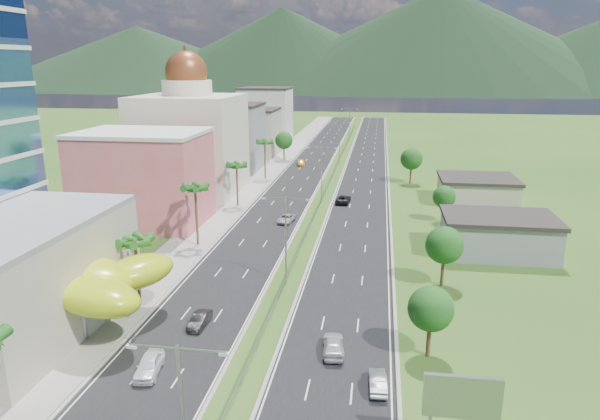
% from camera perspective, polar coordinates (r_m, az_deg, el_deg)
% --- Properties ---
extents(ground, '(500.00, 500.00, 0.00)m').
position_cam_1_polar(ground, '(58.04, -3.23, -11.58)').
color(ground, '#2D5119').
rests_on(ground, ground).
extents(road_left, '(11.00, 260.00, 0.04)m').
position_cam_1_polar(road_left, '(144.19, 1.08, 4.91)').
color(road_left, black).
rests_on(road_left, ground).
extents(road_right, '(11.00, 260.00, 0.04)m').
position_cam_1_polar(road_right, '(143.06, 7.06, 4.71)').
color(road_right, black).
rests_on(road_right, ground).
extents(sidewalk_left, '(7.00, 260.00, 0.12)m').
position_cam_1_polar(sidewalk_left, '(145.69, -2.65, 5.02)').
color(sidewalk_left, gray).
rests_on(sidewalk_left, ground).
extents(median_guardrail, '(0.10, 216.06, 0.76)m').
position_cam_1_polar(median_guardrail, '(125.70, 3.40, 3.60)').
color(median_guardrail, gray).
rests_on(median_guardrail, ground).
extents(streetlight_median_a, '(6.04, 0.25, 11.00)m').
position_cam_1_polar(streetlight_median_a, '(33.98, -12.51, -20.17)').
color(streetlight_median_a, gray).
rests_on(streetlight_median_a, ground).
extents(streetlight_median_b, '(6.04, 0.25, 11.00)m').
position_cam_1_polar(streetlight_median_b, '(64.58, -1.53, -2.23)').
color(streetlight_median_b, gray).
rests_on(streetlight_median_b, ground).
extents(streetlight_median_c, '(6.04, 0.25, 11.00)m').
position_cam_1_polar(streetlight_median_c, '(103.04, 2.34, 4.46)').
color(streetlight_median_c, gray).
rests_on(streetlight_median_c, ground).
extents(streetlight_median_d, '(6.04, 0.25, 11.00)m').
position_cam_1_polar(streetlight_median_d, '(147.29, 4.27, 7.74)').
color(streetlight_median_d, gray).
rests_on(streetlight_median_d, ground).
extents(streetlight_median_e, '(6.04, 0.25, 11.00)m').
position_cam_1_polar(streetlight_median_e, '(191.89, 5.31, 9.50)').
color(streetlight_median_e, gray).
rests_on(streetlight_median_e, ground).
extents(lime_canopy, '(18.00, 15.00, 7.40)m').
position_cam_1_polar(lime_canopy, '(59.78, -23.40, -6.82)').
color(lime_canopy, '#A9BF12').
rests_on(lime_canopy, ground).
extents(pink_shophouse, '(20.00, 15.00, 15.00)m').
position_cam_1_polar(pink_shophouse, '(93.17, -16.33, 3.14)').
color(pink_shophouse, '#D26156').
rests_on(pink_shophouse, ground).
extents(domed_building, '(20.00, 20.00, 28.70)m').
position_cam_1_polar(domed_building, '(113.48, -11.67, 7.53)').
color(domed_building, beige).
rests_on(domed_building, ground).
extents(midrise_grey, '(16.00, 15.00, 16.00)m').
position_cam_1_polar(midrise_grey, '(137.17, -7.64, 7.61)').
color(midrise_grey, gray).
rests_on(midrise_grey, ground).
extents(midrise_beige, '(16.00, 15.00, 13.00)m').
position_cam_1_polar(midrise_beige, '(158.44, -5.42, 8.17)').
color(midrise_beige, '#AEA38F').
rests_on(midrise_beige, ground).
extents(midrise_white, '(16.00, 15.00, 18.00)m').
position_cam_1_polar(midrise_white, '(180.44, -3.68, 9.88)').
color(midrise_white, silver).
rests_on(midrise_white, ground).
extents(billboard, '(5.20, 0.35, 6.20)m').
position_cam_1_polar(billboard, '(39.74, 16.90, -18.77)').
color(billboard, gray).
rests_on(billboard, ground).
extents(shed_near, '(15.00, 10.00, 5.00)m').
position_cam_1_polar(shed_near, '(81.09, 20.36, -2.66)').
color(shed_near, gray).
rests_on(shed_near, ground).
extents(shed_far, '(14.00, 12.00, 4.40)m').
position_cam_1_polar(shed_far, '(109.99, 18.35, 1.96)').
color(shed_far, '#AEA38F').
rests_on(shed_far, ground).
extents(palm_tree_b, '(3.60, 3.60, 8.10)m').
position_cam_1_polar(palm_tree_b, '(61.87, -17.18, -3.43)').
color(palm_tree_b, '#47301C').
rests_on(palm_tree_b, ground).
extents(palm_tree_c, '(3.60, 3.60, 9.60)m').
position_cam_1_polar(palm_tree_c, '(79.23, -11.13, 2.13)').
color(palm_tree_c, '#47301C').
rests_on(palm_tree_c, ground).
extents(palm_tree_d, '(3.60, 3.60, 8.60)m').
position_cam_1_polar(palm_tree_d, '(100.90, -6.78, 4.59)').
color(palm_tree_d, '#47301C').
rests_on(palm_tree_d, ground).
extents(palm_tree_e, '(3.60, 3.60, 9.40)m').
position_cam_1_polar(palm_tree_e, '(124.73, -3.79, 7.09)').
color(palm_tree_e, '#47301C').
rests_on(palm_tree_e, ground).
extents(leafy_tree_lfar, '(4.90, 4.90, 8.05)m').
position_cam_1_polar(leafy_tree_lfar, '(149.39, -1.73, 7.44)').
color(leafy_tree_lfar, '#47301C').
rests_on(leafy_tree_lfar, ground).
extents(leafy_tree_ra, '(4.20, 4.20, 6.90)m').
position_cam_1_polar(leafy_tree_ra, '(50.68, 13.77, -10.22)').
color(leafy_tree_ra, '#47301C').
rests_on(leafy_tree_ra, ground).
extents(leafy_tree_rb, '(4.55, 4.55, 7.47)m').
position_cam_1_polar(leafy_tree_rb, '(66.56, 15.15, -3.66)').
color(leafy_tree_rb, '#47301C').
rests_on(leafy_tree_rb, ground).
extents(leafy_tree_rc, '(3.85, 3.85, 6.33)m').
position_cam_1_polar(leafy_tree_rc, '(93.87, 15.12, 1.36)').
color(leafy_tree_rc, '#47301C').
rests_on(leafy_tree_rc, ground).
extents(leafy_tree_rd, '(4.90, 4.90, 8.05)m').
position_cam_1_polar(leafy_tree_rd, '(122.56, 11.80, 5.35)').
color(leafy_tree_rd, '#47301C').
rests_on(leafy_tree_rd, ground).
extents(mountain_ridge, '(860.00, 140.00, 90.00)m').
position_cam_1_polar(mountain_ridge, '(503.68, 14.42, 11.96)').
color(mountain_ridge, black).
rests_on(mountain_ridge, ground).
extents(car_white_near_left, '(2.55, 4.94, 1.61)m').
position_cam_1_polar(car_white_near_left, '(50.36, -15.80, -15.62)').
color(car_white_near_left, white).
rests_on(car_white_near_left, road_left).
extents(car_dark_left, '(1.63, 4.14, 1.34)m').
position_cam_1_polar(car_dark_left, '(57.22, -10.64, -11.45)').
color(car_dark_left, black).
rests_on(car_dark_left, road_left).
extents(car_silver_mid_left, '(2.91, 5.06, 1.33)m').
position_cam_1_polar(car_silver_mid_left, '(91.10, -1.45, -0.92)').
color(car_silver_mid_left, '#A4A7AC').
rests_on(car_silver_mid_left, road_left).
extents(car_yellow_far_left, '(2.65, 4.88, 1.34)m').
position_cam_1_polar(car_yellow_far_left, '(142.12, 0.11, 5.04)').
color(car_yellow_far_left, gold).
rests_on(car_yellow_far_left, road_left).
extents(car_white_near_right, '(2.45, 5.06, 1.66)m').
position_cam_1_polar(car_white_near_right, '(51.65, 3.59, -14.13)').
color(car_white_near_right, silver).
rests_on(car_white_near_right, road_right).
extents(car_silver_right, '(1.67, 4.13, 1.33)m').
position_cam_1_polar(car_silver_right, '(47.18, 8.28, -17.65)').
color(car_silver_right, '#95989C').
rests_on(car_silver_right, road_right).
extents(car_dark_far_right, '(2.87, 5.55, 1.49)m').
position_cam_1_polar(car_dark_far_right, '(104.08, 4.63, 1.17)').
color(car_dark_far_right, black).
rests_on(car_dark_far_right, road_right).
extents(motorcycle, '(0.78, 1.73, 1.07)m').
position_cam_1_polar(motorcycle, '(55.59, -17.64, -12.96)').
color(motorcycle, black).
rests_on(motorcycle, road_left).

